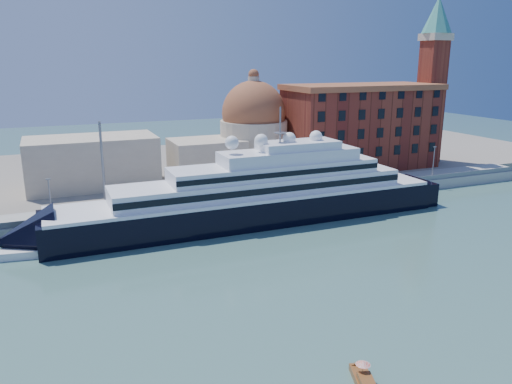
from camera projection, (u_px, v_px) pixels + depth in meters
name	position (u px, v px, depth m)	size (l,w,h in m)	color
ground	(266.00, 271.00, 77.58)	(400.00, 400.00, 0.00)	#39625C
quay	(202.00, 206.00, 107.55)	(180.00, 10.00, 2.50)	gray
land	(161.00, 169.00, 144.15)	(260.00, 72.00, 2.00)	slate
quay_fence	(208.00, 203.00, 103.07)	(180.00, 0.10, 1.20)	slate
superyacht	(240.00, 201.00, 98.61)	(89.50, 12.41, 26.75)	black
service_barge	(40.00, 251.00, 83.70)	(12.09, 5.48, 2.62)	white
water_taxi	(364.00, 380.00, 50.19)	(3.29, 5.42, 2.44)	brown
warehouse	(361.00, 126.00, 139.80)	(43.00, 19.00, 23.25)	maroon
campanile	(433.00, 70.00, 144.92)	(8.40, 8.40, 47.00)	maroon
church	(198.00, 143.00, 128.59)	(66.00, 18.00, 25.50)	beige
lamp_posts	(142.00, 174.00, 99.06)	(120.80, 2.40, 18.00)	slate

